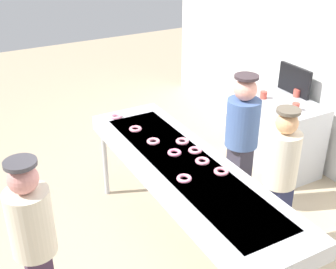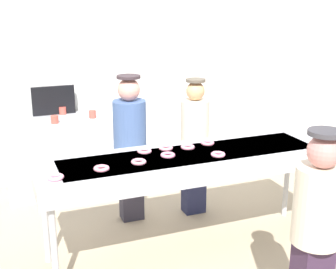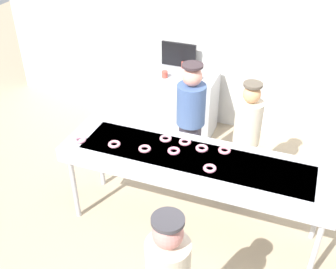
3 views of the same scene
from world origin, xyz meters
name	(u,v)px [view 3 (image 3 of 3)]	position (x,y,z in m)	size (l,w,h in m)	color
ground_plane	(191,226)	(0.00, 0.00, 0.00)	(16.00, 16.00, 0.00)	tan
back_wall	(246,38)	(0.00, 2.37, 1.45)	(8.00, 0.12, 2.90)	white
fryer_conveyor	(194,163)	(0.00, 0.00, 0.93)	(2.84, 0.78, 1.01)	#B7BABF
strawberry_donut_0	(224,150)	(0.26, 0.20, 1.03)	(0.13, 0.13, 0.03)	pink
strawberry_donut_1	(145,149)	(-0.53, -0.07, 1.03)	(0.13, 0.13, 0.03)	pink
strawberry_donut_2	(166,139)	(-0.39, 0.18, 1.03)	(0.13, 0.13, 0.03)	pink
strawberry_donut_3	(210,168)	(0.20, -0.15, 1.03)	(0.13, 0.13, 0.03)	pink
strawberry_donut_4	(174,151)	(-0.23, 0.00, 1.03)	(0.13, 0.13, 0.03)	pink
strawberry_donut_5	(202,148)	(0.03, 0.15, 1.03)	(0.13, 0.13, 0.03)	pink
strawberry_donut_6	(185,142)	(-0.17, 0.20, 1.03)	(0.13, 0.13, 0.03)	pink
strawberry_donut_7	(114,144)	(-0.87, -0.11, 1.03)	(0.13, 0.13, 0.03)	pink
strawberry_donut_8	(80,140)	(-1.25, -0.17, 1.03)	(0.13, 0.13, 0.03)	pink
worker_baker	(246,137)	(0.39, 0.78, 0.86)	(0.31, 0.31, 1.55)	#202446
worker_assistant	(191,116)	(-0.32, 0.88, 0.94)	(0.35, 0.35, 1.62)	#2F2D3B
prep_counter	(173,101)	(-0.94, 1.92, 0.48)	(1.31, 0.59, 0.96)	#B7BABF
paper_cup_0	(165,74)	(-0.99, 1.73, 1.00)	(0.09, 0.09, 0.09)	#CC4C3F
paper_cup_1	(184,65)	(-0.84, 2.14, 1.00)	(0.09, 0.09, 0.09)	#CC4C3F
paper_cup_2	(198,77)	(-0.52, 1.82, 1.00)	(0.09, 0.09, 0.09)	#CC4C3F
menu_display	(179,55)	(-0.94, 2.17, 1.14)	(0.53, 0.04, 0.37)	black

